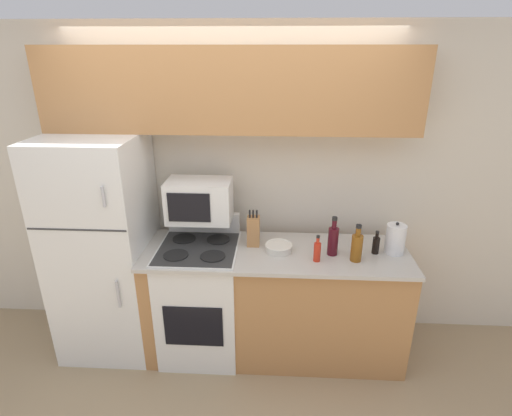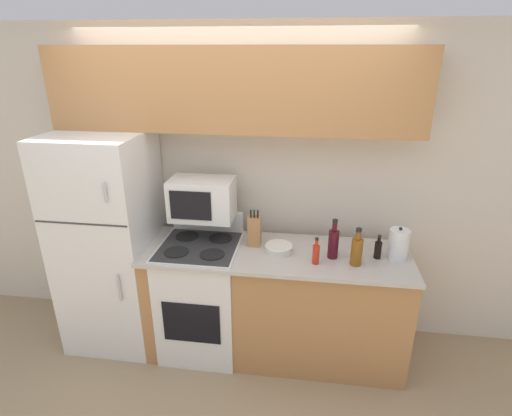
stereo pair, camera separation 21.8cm
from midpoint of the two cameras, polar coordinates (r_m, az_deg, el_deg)
The scene contains 14 objects.
ground_plane at distance 3.37m, azimuth -6.07°, elevation -22.53°, with size 12.00×12.00×0.00m, color tan.
wall_back at distance 3.32m, azimuth -4.98°, elevation 2.85°, with size 8.00×0.05×2.55m.
lower_cabinets at distance 3.28m, azimuth 0.76°, elevation -13.23°, with size 2.00×0.66×0.93m.
refrigerator at distance 3.42m, azimuth -22.58°, elevation -5.30°, with size 0.71×0.73×1.78m.
upper_cabinets at distance 2.98m, azimuth -5.99°, elevation 16.43°, with size 2.71×0.30×0.60m.
stove at distance 3.33m, azimuth -9.76°, elevation -12.56°, with size 0.61×0.64×1.10m.
microwave at distance 3.10m, azimuth -10.10°, elevation 1.03°, with size 0.49×0.31×0.32m.
knife_block at distance 3.06m, azimuth -2.43°, elevation -3.31°, with size 0.09×0.10×0.29m.
bowl at distance 3.00m, azimuth 1.19°, elevation -5.68°, with size 0.21×0.21×0.06m.
bottle_whiskey at distance 2.90m, azimuth 12.13°, elevation -5.47°, with size 0.08×0.08×0.28m.
bottle_wine_red at distance 2.95m, azimuth 8.89°, elevation -4.56°, with size 0.08×0.08×0.30m.
bottle_soy_sauce at distance 3.06m, azimuth 14.82°, elevation -5.11°, with size 0.05×0.05×0.18m.
bottle_hot_sauce at distance 2.87m, azimuth 6.58°, elevation -6.18°, with size 0.05×0.05×0.20m.
kettle at distance 3.09m, azimuth 17.40°, elevation -4.28°, with size 0.14×0.14×0.25m.
Camera 1 is at (0.35, -2.38, 2.36)m, focal length 28.00 mm.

